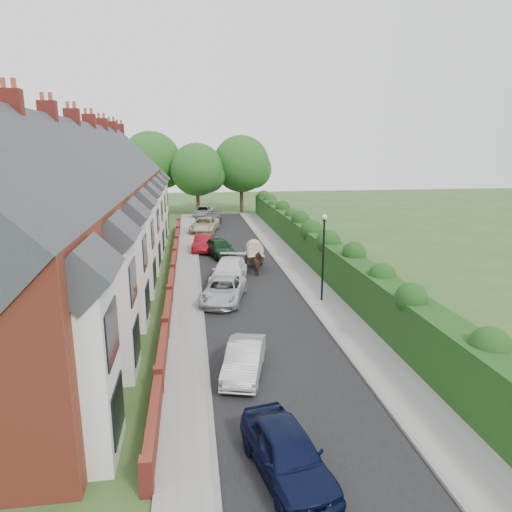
{
  "coord_description": "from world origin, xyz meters",
  "views": [
    {
      "loc": [
        -3.99,
        -20.41,
        8.87
      ],
      "look_at": [
        -0.05,
        6.89,
        2.2
      ],
      "focal_mm": 32.0,
      "sensor_mm": 36.0,
      "label": 1
    }
  ],
  "objects": [
    {
      "name": "pavement_house_side",
      "position": [
        -4.35,
        11.0,
        0.06
      ],
      "size": [
        1.7,
        58.0,
        0.12
      ],
      "primitive_type": "cube",
      "color": "gray",
      "rests_on": "ground"
    },
    {
      "name": "car_navy",
      "position": [
        -1.6,
        -9.8,
        0.71
      ],
      "size": [
        2.47,
        4.42,
        1.42
      ],
      "primitive_type": "imported",
      "rotation": [
        0.0,
        0.0,
        0.2
      ],
      "color": "black",
      "rests_on": "ground"
    },
    {
      "name": "tree_far_back",
      "position": [
        -8.59,
        43.08,
        6.62
      ],
      "size": [
        8.4,
        8.0,
        10.82
      ],
      "color": "#332316",
      "rests_on": "ground"
    },
    {
      "name": "kerb_house_side",
      "position": [
        -3.55,
        11.0,
        0.07
      ],
      "size": [
        0.18,
        58.0,
        0.13
      ],
      "primitive_type": "cube",
      "color": "gray",
      "rests_on": "ground"
    },
    {
      "name": "pavement_hedge_side",
      "position": [
        3.6,
        11.0,
        0.06
      ],
      "size": [
        2.2,
        58.0,
        0.12
      ],
      "primitive_type": "cube",
      "color": "gray",
      "rests_on": "ground"
    },
    {
      "name": "road",
      "position": [
        -0.5,
        11.0,
        0.01
      ],
      "size": [
        6.0,
        58.0,
        0.02
      ],
      "primitive_type": "cube",
      "color": "black",
      "rests_on": "ground"
    },
    {
      "name": "car_red",
      "position": [
        -3.0,
        18.51,
        0.68
      ],
      "size": [
        2.12,
        4.33,
        1.37
      ],
      "primitive_type": "imported",
      "rotation": [
        0.0,
        0.0,
        -0.17
      ],
      "color": "maroon",
      "rests_on": "ground"
    },
    {
      "name": "horse",
      "position": [
        0.63,
        10.52,
        0.73
      ],
      "size": [
        0.79,
        1.72,
        1.46
      ],
      "primitive_type": "imported",
      "rotation": [
        0.0,
        0.0,
        3.14
      ],
      "color": "#432418",
      "rests_on": "ground"
    },
    {
      "name": "car_black",
      "position": [
        -2.24,
        38.6,
        0.68
      ],
      "size": [
        2.26,
        4.21,
        1.36
      ],
      "primitive_type": "imported",
      "rotation": [
        0.0,
        0.0,
        0.17
      ],
      "color": "black",
      "rests_on": "ground"
    },
    {
      "name": "car_green",
      "position": [
        -1.73,
        16.2,
        0.76
      ],
      "size": [
        2.87,
        4.76,
        1.51
      ],
      "primitive_type": "imported",
      "rotation": [
        0.0,
        0.0,
        0.26
      ],
      "color": "black",
      "rests_on": "ground"
    },
    {
      "name": "horse_cart",
      "position": [
        0.63,
        12.38,
        1.17
      ],
      "size": [
        1.28,
        2.83,
        2.04
      ],
      "color": "black",
      "rests_on": "ground"
    },
    {
      "name": "car_silver_b",
      "position": [
        -2.24,
        5.0,
        0.67
      ],
      "size": [
        3.36,
        5.22,
        1.34
      ],
      "primitive_type": "imported",
      "rotation": [
        0.0,
        0.0,
        -0.25
      ],
      "color": "#B9BBC1",
      "rests_on": "ground"
    },
    {
      "name": "tree_far_left",
      "position": [
        -2.65,
        40.08,
        5.71
      ],
      "size": [
        7.14,
        6.8,
        9.29
      ],
      "color": "#332316",
      "rests_on": "ground"
    },
    {
      "name": "car_extra_far",
      "position": [
        -2.4,
        38.15,
        0.67
      ],
      "size": [
        3.03,
        5.14,
        1.34
      ],
      "primitive_type": "imported",
      "rotation": [
        0.0,
        0.0,
        -0.17
      ],
      "color": "#A5A8AC",
      "rests_on": "ground"
    },
    {
      "name": "kerb_hedge_side",
      "position": [
        2.55,
        11.0,
        0.07
      ],
      "size": [
        0.18,
        58.0,
        0.13
      ],
      "primitive_type": "cube",
      "color": "gray",
      "rests_on": "ground"
    },
    {
      "name": "car_beige",
      "position": [
        -2.59,
        27.4,
        0.76
      ],
      "size": [
        3.68,
        5.92,
        1.53
      ],
      "primitive_type": "imported",
      "rotation": [
        0.0,
        0.0,
        -0.22
      ],
      "color": "beige",
      "rests_on": "ground"
    },
    {
      "name": "ground",
      "position": [
        0.0,
        0.0,
        0.0
      ],
      "size": [
        140.0,
        140.0,
        0.0
      ],
      "primitive_type": "plane",
      "color": "#2D4C1E",
      "rests_on": "ground"
    },
    {
      "name": "terrace_row",
      "position": [
        -10.87,
        9.98,
        4.47
      ],
      "size": [
        9.05,
        40.5,
        11.5
      ],
      "color": "#9C3A27",
      "rests_on": "ground"
    },
    {
      "name": "tree_far_right",
      "position": [
        3.39,
        42.08,
        6.31
      ],
      "size": [
        7.98,
        7.6,
        10.31
      ],
      "color": "#332316",
      "rests_on": "ground"
    },
    {
      "name": "car_white",
      "position": [
        -1.6,
        8.73,
        0.76
      ],
      "size": [
        3.18,
        5.59,
        1.53
      ],
      "primitive_type": "imported",
      "rotation": [
        0.0,
        0.0,
        -0.21
      ],
      "color": "white",
      "rests_on": "ground"
    },
    {
      "name": "hedge",
      "position": [
        5.4,
        11.0,
        1.6
      ],
      "size": [
        2.1,
        58.0,
        2.85
      ],
      "color": "#153A12",
      "rests_on": "ground"
    },
    {
      "name": "lamppost",
      "position": [
        3.4,
        4.0,
        3.3
      ],
      "size": [
        0.32,
        0.32,
        5.16
      ],
      "color": "black",
      "rests_on": "ground"
    },
    {
      "name": "garden_wall_row",
      "position": [
        -5.35,
        10.0,
        0.46
      ],
      "size": [
        0.35,
        40.35,
        1.1
      ],
      "color": "maroon",
      "rests_on": "ground"
    },
    {
      "name": "car_silver_a",
      "position": [
        -2.08,
        -3.91,
        0.64
      ],
      "size": [
        2.3,
        4.12,
        1.29
      ],
      "primitive_type": "imported",
      "rotation": [
        0.0,
        0.0,
        -0.25
      ],
      "color": "#B5B6BA",
      "rests_on": "ground"
    },
    {
      "name": "car_grey",
      "position": [
        -1.6,
        32.21,
        0.64
      ],
      "size": [
        2.84,
        4.75,
        1.29
      ],
      "primitive_type": "imported",
      "rotation": [
        0.0,
        0.0,
        -0.25
      ],
      "color": "#4B4C52",
      "rests_on": "ground"
    }
  ]
}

